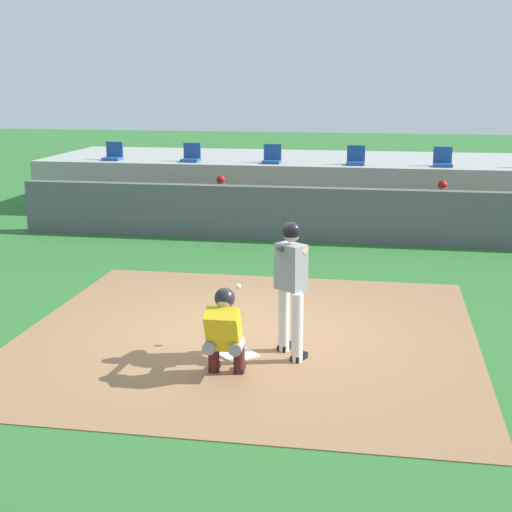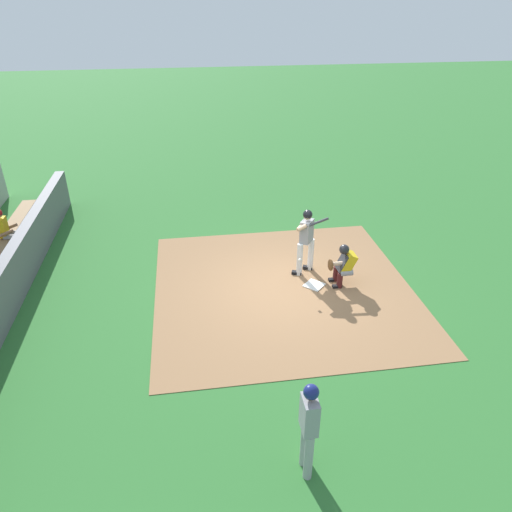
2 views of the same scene
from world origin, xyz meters
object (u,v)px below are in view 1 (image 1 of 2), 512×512
Objects in this scene: dugout_player_1 at (442,208)px; stadium_seat_1 at (191,156)px; stadium_seat_0 at (113,155)px; batter_at_plate at (290,281)px; stadium_seat_2 at (272,158)px; stadium_seat_4 at (443,161)px; home_plate at (237,354)px; catcher_crouched at (224,329)px; stadium_seat_3 at (356,159)px; dugout_player_0 at (220,202)px.

dugout_player_1 is 2.71× the size of stadium_seat_1.
batter_at_plate is at bearing -58.80° from stadium_seat_0.
stadium_seat_2 is (2.17, 0.00, 0.00)m from stadium_seat_1.
batter_at_plate is 10.42m from stadium_seat_4.
catcher_crouched is at bearing -91.01° from home_plate.
stadium_seat_2 is at bearing 0.00° from stadium_seat_0.
home_plate is at bearing -172.51° from batter_at_plate.
stadium_seat_2 is 4.33m from stadium_seat_4.
batter_at_plate reaches higher than catcher_crouched.
stadium_seat_1 is (-3.94, 10.09, 0.50)m from batter_at_plate.
stadium_seat_2 is 2.17m from stadium_seat_3.
dugout_player_1 is 2.21m from stadium_seat_4.
stadium_seat_3 is (6.50, 0.00, 0.00)m from stadium_seat_0.
home_plate is at bearing -76.05° from dugout_player_0.
stadium_seat_4 is at bearing 73.30° from catcher_crouched.
stadium_seat_3 is 1.00× the size of stadium_seat_4.
batter_at_plate is 3.76× the size of stadium_seat_3.
batter_at_plate is 1.39× the size of dugout_player_1.
batter_at_plate is 1.14m from catcher_crouched.
stadium_seat_2 is at bearing 180.00° from stadium_seat_4.
dugout_player_0 is at bearing -114.80° from stadium_seat_2.
batter_at_plate is at bearing 7.49° from home_plate.
catcher_crouched is at bearing -95.75° from stadium_seat_3.
dugout_player_0 is 3.81m from stadium_seat_3.
home_plate is 0.92× the size of stadium_seat_1.
stadium_seat_2 is at bearing 180.00° from stadium_seat_3.
stadium_seat_1 is 1.00× the size of stadium_seat_3.
home_plate is at bearing 88.99° from catcher_crouched.
dugout_player_1 reaches higher than home_plate.
stadium_seat_0 is at bearing 116.42° from catcher_crouched.
dugout_player_1 is 2.71× the size of stadium_seat_0.
dugout_player_0 is at bearing 108.64° from batter_at_plate.
catcher_crouched is at bearing -131.82° from batter_at_plate.
stadium_seat_3 is 2.17m from stadium_seat_4.
stadium_seat_3 is (-2.06, 2.03, 0.86)m from dugout_player_1.
home_plate is 0.24× the size of batter_at_plate.
stadium_seat_3 is at bearing 33.22° from dugout_player_0.
home_plate is 0.34× the size of dugout_player_0.
stadium_seat_0 is 6.50m from stadium_seat_3.
catcher_crouched is 3.10× the size of stadium_seat_3.
dugout_player_0 is at bearing 103.95° from home_plate.
batter_at_plate is at bearing -106.91° from dugout_player_1.
stadium_seat_4 reaches higher than dugout_player_1.
batter_at_plate is 8.51m from dugout_player_0.
stadium_seat_1 is 4.33m from stadium_seat_3.
dugout_player_1 is 4.77m from stadium_seat_2.
stadium_seat_1 is (-3.24, 10.88, 0.93)m from catcher_crouched.
stadium_seat_2 reaches higher than batter_at_plate.
batter_at_plate reaches higher than dugout_player_1.
dugout_player_0 reaches higher than catcher_crouched.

